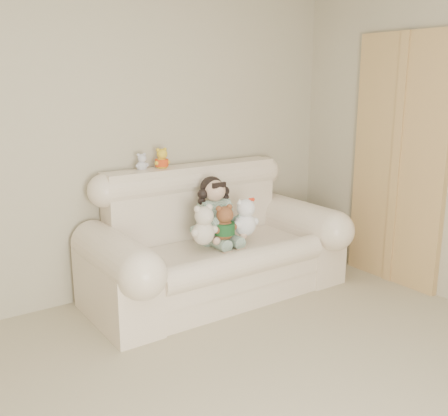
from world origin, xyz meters
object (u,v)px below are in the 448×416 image
(sofa, at_px, (217,234))
(brown_teddy, at_px, (224,219))
(seated_child, at_px, (214,209))
(cream_teddy, at_px, (203,221))
(white_cat, at_px, (245,213))

(sofa, bearing_deg, brown_teddy, -97.78)
(seated_child, distance_m, brown_teddy, 0.21)
(seated_child, height_order, cream_teddy, seated_child)
(sofa, xyz_separation_m, brown_teddy, (-0.02, -0.13, 0.15))
(brown_teddy, bearing_deg, cream_teddy, -169.95)
(seated_child, relative_size, cream_teddy, 1.53)
(white_cat, height_order, cream_teddy, white_cat)
(sofa, distance_m, white_cat, 0.28)
(sofa, relative_size, brown_teddy, 6.31)
(seated_child, bearing_deg, white_cat, -52.56)
(cream_teddy, bearing_deg, sofa, 28.84)
(sofa, xyz_separation_m, cream_teddy, (-0.21, -0.12, 0.17))
(sofa, bearing_deg, white_cat, -32.28)
(sofa, distance_m, cream_teddy, 0.29)
(sofa, height_order, brown_teddy, sofa)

